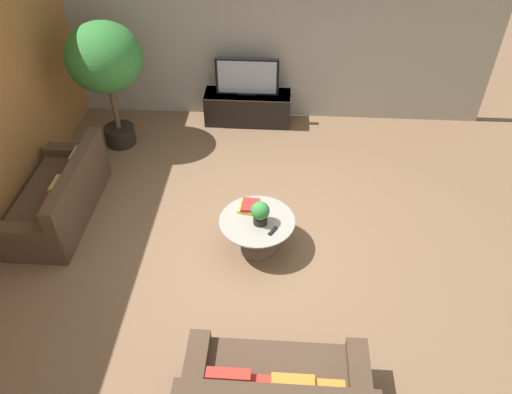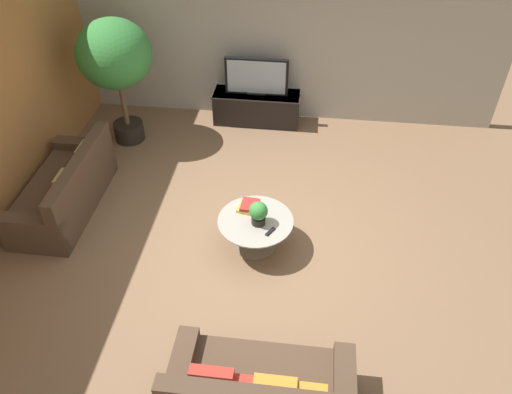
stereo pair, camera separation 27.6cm
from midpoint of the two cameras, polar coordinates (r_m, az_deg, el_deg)
The scene contains 11 objects.
ground_plane at distance 6.49m, azimuth -1.67°, elevation -5.27°, with size 24.00×24.00×0.00m, color brown.
back_wall_stone at distance 8.39m, azimuth 0.13°, elevation 18.46°, with size 7.40×0.12×3.00m, color #A39E93.
media_console at distance 8.66m, azimuth -1.90°, elevation 10.21°, with size 1.47×0.50×0.55m.
television at distance 8.39m, azimuth -1.99°, elevation 13.56°, with size 1.04×0.13×0.62m.
coffee_table at distance 6.22m, azimuth -1.16°, elevation -3.63°, with size 0.94×0.94×0.46m.
couch_by_wall at distance 7.25m, azimuth -22.43°, elevation -0.10°, with size 0.84×1.88×0.84m.
couch_near_entry at distance 4.93m, azimuth 0.55°, elevation -21.52°, with size 1.70×0.84×0.84m.
potted_palm_tall at distance 7.90m, azimuth -17.88°, elevation 14.46°, with size 1.12×1.12×2.00m.
potted_plant_tabletop at distance 5.97m, azimuth -0.83°, elevation -1.83°, with size 0.23×0.23×0.31m.
book_stack at distance 6.25m, azimuth -1.97°, elevation -1.11°, with size 0.30×0.30×0.09m.
remote_black at distance 5.97m, azimuth 0.60°, elevation -3.92°, with size 0.04×0.16×0.02m, color black.
Camera 1 is at (0.34, -4.52, 4.64)m, focal length 35.00 mm.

